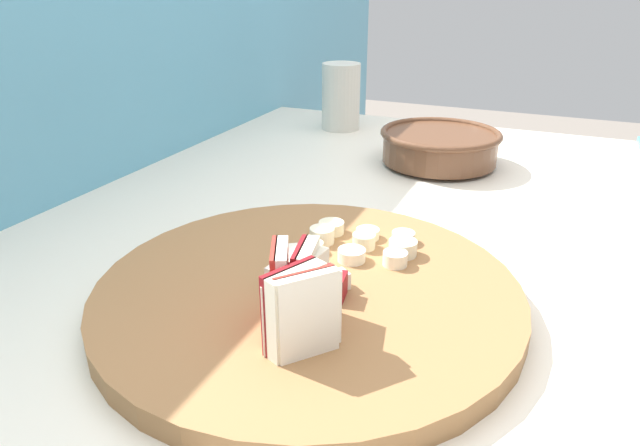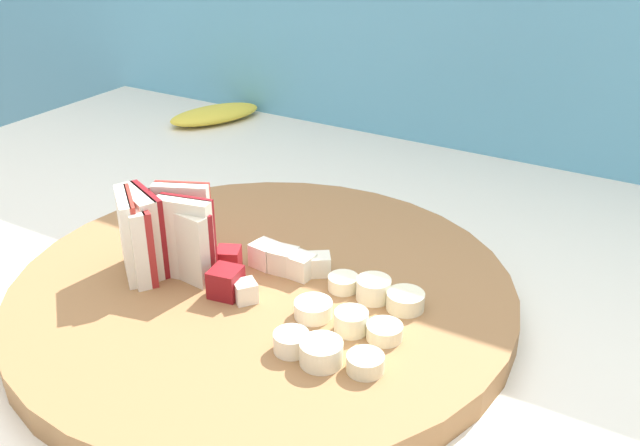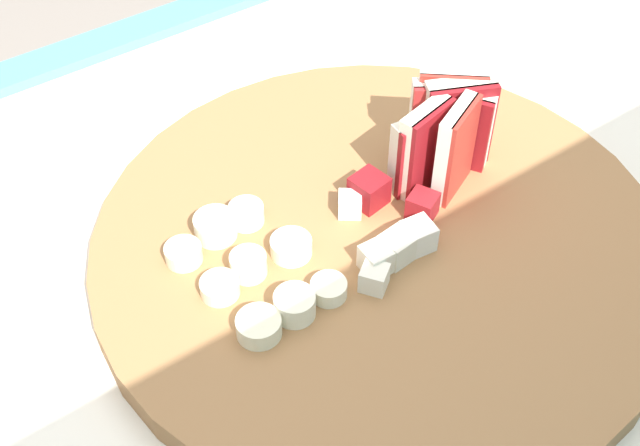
{
  "view_description": "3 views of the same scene",
  "coord_description": "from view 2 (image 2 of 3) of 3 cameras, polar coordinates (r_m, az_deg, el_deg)",
  "views": [
    {
      "loc": [
        -0.49,
        -0.2,
        1.19
      ],
      "look_at": [
        -0.06,
        -0.02,
        0.98
      ],
      "focal_mm": 31.82,
      "sensor_mm": 36.0,
      "label": 1
    },
    {
      "loc": [
        0.18,
        -0.4,
        1.22
      ],
      "look_at": [
        -0.06,
        0.01,
        0.99
      ],
      "focal_mm": 40.14,
      "sensor_mm": 36.0,
      "label": 2
    },
    {
      "loc": [
        0.15,
        0.26,
        1.34
      ],
      "look_at": [
        -0.05,
        -0.02,
        0.98
      ],
      "focal_mm": 47.09,
      "sensor_mm": 36.0,
      "label": 3
    }
  ],
  "objects": [
    {
      "name": "apple_dice_pile",
      "position": [
        0.54,
        -4.47,
        -3.51
      ],
      "size": [
        0.09,
        0.08,
        0.02
      ],
      "color": "maroon",
      "rests_on": "cutting_board"
    },
    {
      "name": "cutting_board",
      "position": [
        0.55,
        -4.53,
        -5.6
      ],
      "size": [
        0.38,
        0.38,
        0.02
      ],
      "primitive_type": "cylinder",
      "color": "olive",
      "rests_on": "tiled_countertop"
    },
    {
      "name": "apple_wedge_fan",
      "position": [
        0.55,
        -12.83,
        -1.01
      ],
      "size": [
        0.08,
        0.07,
        0.07
      ],
      "color": "maroon",
      "rests_on": "cutting_board"
    },
    {
      "name": "banana_peel",
      "position": [
        0.96,
        -8.38,
        8.57
      ],
      "size": [
        0.1,
        0.14,
        0.02
      ],
      "primitive_type": "ellipsoid",
      "rotation": [
        0.0,
        0.0,
        1.16
      ],
      "color": "gold",
      "rests_on": "tiled_countertop"
    },
    {
      "name": "banana_slice_rows",
      "position": [
        0.49,
        2.42,
        -7.74
      ],
      "size": [
        0.08,
        0.11,
        0.02
      ],
      "color": "white",
      "rests_on": "cutting_board"
    },
    {
      "name": "tile_backsplash",
      "position": [
        0.97,
        15.0,
        -8.5
      ],
      "size": [
        2.4,
        0.04,
        1.35
      ],
      "primitive_type": "cube",
      "color": "#5BA3C1",
      "rests_on": "ground"
    }
  ]
}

